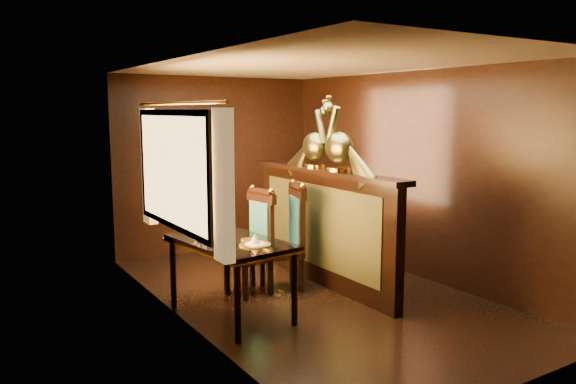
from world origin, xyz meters
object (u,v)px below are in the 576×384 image
Objects in this scene: chair_left at (291,233)px; chair_right at (257,238)px; peacock_left at (339,134)px; peacock_right at (315,134)px; dining_table at (230,247)px.

chair_left is 0.41m from chair_right.
peacock_left reaches higher than chair_right.
peacock_right reaches higher than chair_right.
dining_table is 1.07m from chair_left.
dining_table is 1.78× the size of peacock_right.
peacock_right is at bearing 14.00° from dining_table.
peacock_right is (0.79, 0.00, 1.13)m from chair_right.
dining_table is 1.69× the size of peacock_left.
chair_left is at bearing -23.06° from chair_right.
chair_right is at bearing 34.88° from dining_table.
dining_table is at bearing -176.70° from peacock_left.
peacock_left is at bearing -37.93° from chair_right.
chair_left is (0.98, 0.43, -0.06)m from dining_table.
chair_left is 1.04× the size of chair_right.
peacock_right is (1.38, 0.55, 1.05)m from dining_table.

